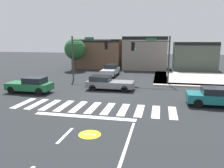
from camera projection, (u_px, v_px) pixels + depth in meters
ground_plane at (107, 93)px, 20.90m from camera, size 120.00×120.00×0.00m
crosswalk_near at (93, 108)px, 16.59m from camera, size 11.88×2.87×0.01m
lane_markings at (65, 163)px, 9.14m from camera, size 6.80×20.25×0.01m
bike_detector_marking at (90, 134)px, 11.91m from camera, size 1.19×1.19×0.01m
curb_corner_northeast at (191, 79)px, 28.16m from camera, size 10.00×10.60×0.15m
storefront_row at (143, 54)px, 38.11m from camera, size 23.17×6.19×5.36m
traffic_signal_northeast at (153, 52)px, 24.49m from camera, size 4.36×0.32×5.27m
traffic_signal_northwest at (87, 50)px, 26.52m from camera, size 4.76×0.32×5.31m
car_gray at (108, 83)px, 22.34m from camera, size 4.60×1.90×1.36m
car_silver at (111, 70)px, 30.93m from camera, size 1.80×4.64×1.50m
car_teal at (218, 97)px, 16.82m from camera, size 4.57×1.85×1.41m
car_green at (31, 85)px, 21.03m from camera, size 4.16×1.73×1.48m
roadside_tree at (75, 49)px, 35.43m from camera, size 3.30×3.30×5.05m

